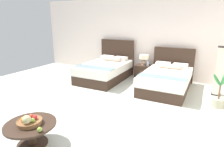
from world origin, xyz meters
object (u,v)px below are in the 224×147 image
(floor_lamp_corner, at_px, (219,71))
(table_lamp, at_px, (144,58))
(fruit_bowl, at_px, (29,121))
(nightstand, at_px, (143,72))
(vase, at_px, (148,63))
(coffee_table, at_px, (31,129))
(bed_near_corner, at_px, (166,80))
(bed_near_window, at_px, (105,70))
(potted_palm, at_px, (219,97))
(loose_apple, at_px, (40,130))

(floor_lamp_corner, bearing_deg, table_lamp, 168.37)
(fruit_bowl, bearing_deg, nightstand, 86.68)
(vase, bearing_deg, coffee_table, -95.58)
(nightstand, relative_size, fruit_bowl, 1.34)
(bed_near_corner, relative_size, coffee_table, 2.53)
(bed_near_window, distance_m, table_lamp, 1.46)
(floor_lamp_corner, bearing_deg, fruit_bowl, -122.54)
(coffee_table, bearing_deg, potted_palm, 49.87)
(bed_near_corner, bearing_deg, nightstand, 143.80)
(nightstand, bearing_deg, bed_near_corner, -36.20)
(nightstand, distance_m, vase, 0.38)
(bed_near_window, bearing_deg, vase, 28.04)
(fruit_bowl, bearing_deg, loose_apple, -12.30)
(nightstand, bearing_deg, loose_apple, -89.32)
(coffee_table, bearing_deg, table_lamp, 86.52)
(bed_near_window, distance_m, coffee_table, 4.00)
(fruit_bowl, height_order, potted_palm, potted_palm)
(floor_lamp_corner, bearing_deg, bed_near_corner, -168.68)
(floor_lamp_corner, relative_size, potted_palm, 1.59)
(bed_near_window, height_order, floor_lamp_corner, floor_lamp_corner)
(bed_near_corner, bearing_deg, coffee_table, -108.59)
(vase, height_order, loose_apple, vase)
(bed_near_corner, distance_m, table_lamp, 1.36)
(bed_near_window, bearing_deg, floor_lamp_corner, 4.37)
(fruit_bowl, xyz_separation_m, potted_palm, (2.74, 3.29, -0.19))
(coffee_table, xyz_separation_m, fruit_bowl, (0.01, -0.02, 0.18))
(loose_apple, distance_m, floor_lamp_corner, 4.89)
(nightstand, xyz_separation_m, vase, (0.17, -0.04, 0.34))
(bed_near_corner, height_order, fruit_bowl, bed_near_corner)
(bed_near_window, distance_m, potted_palm, 3.69)
(nightstand, height_order, coffee_table, nightstand)
(bed_near_window, distance_m, fruit_bowl, 4.03)
(nightstand, bearing_deg, bed_near_window, -147.26)
(fruit_bowl, bearing_deg, table_lamp, 86.69)
(nightstand, xyz_separation_m, table_lamp, (-0.00, 0.02, 0.50))
(fruit_bowl, bearing_deg, floor_lamp_corner, 57.46)
(bed_near_corner, relative_size, floor_lamp_corner, 1.55)
(floor_lamp_corner, bearing_deg, bed_near_window, -175.63)
(table_lamp, bearing_deg, coffee_table, -93.48)
(loose_apple, distance_m, potted_palm, 4.15)
(fruit_bowl, distance_m, loose_apple, 0.34)
(table_lamp, distance_m, potted_palm, 2.88)
(fruit_bowl, xyz_separation_m, loose_apple, (0.33, -0.07, -0.02))
(bed_near_window, distance_m, nightstand, 1.39)
(vase, height_order, potted_palm, potted_palm)
(vase, xyz_separation_m, loose_apple, (-0.11, -4.71, -0.15))
(nightstand, relative_size, table_lamp, 1.46)
(floor_lamp_corner, xyz_separation_m, potted_palm, (0.06, -0.91, -0.43))
(bed_near_corner, bearing_deg, fruit_bowl, -108.32)
(bed_near_corner, distance_m, coffee_table, 4.12)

